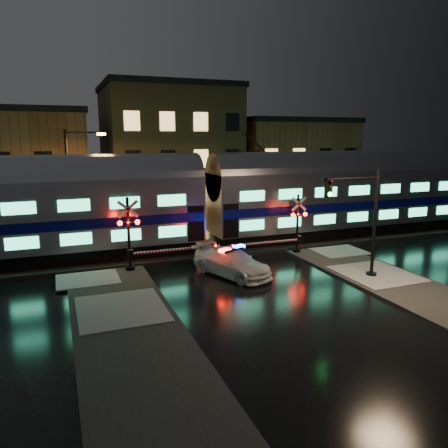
# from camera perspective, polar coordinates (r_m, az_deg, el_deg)

# --- Properties ---
(ground) EXTENTS (120.00, 120.00, 0.00)m
(ground) POSITION_cam_1_polar(r_m,az_deg,el_deg) (23.21, 1.83, -6.50)
(ground) COLOR black
(ground) RESTS_ON ground
(ballast) EXTENTS (90.00, 4.20, 0.24)m
(ballast) POSITION_cam_1_polar(r_m,az_deg,el_deg) (27.67, -2.22, -3.30)
(ballast) COLOR black
(ballast) RESTS_ON ground
(sidewalk_left) EXTENTS (4.00, 20.00, 0.12)m
(sidewalk_left) POSITION_cam_1_polar(r_m,az_deg,el_deg) (16.12, -11.70, -14.84)
(sidewalk_left) COLOR #2D2D2D
(sidewalk_left) RESTS_ON ground
(sidewalk_right) EXTENTS (4.00, 20.00, 0.12)m
(sidewalk_right) POSITION_cam_1_polar(r_m,az_deg,el_deg) (22.02, 24.30, -8.37)
(sidewalk_right) COLOR #2D2D2D
(sidewalk_right) RESTS_ON ground
(building_left) EXTENTS (14.00, 10.00, 9.00)m
(building_left) POSITION_cam_1_polar(r_m,az_deg,el_deg) (42.64, -27.15, 6.59)
(building_left) COLOR brown
(building_left) RESTS_ON ground
(building_mid) EXTENTS (12.00, 11.00, 11.50)m
(building_mid) POSITION_cam_1_polar(r_m,az_deg,el_deg) (44.16, -7.28, 9.48)
(building_mid) COLOR brown
(building_mid) RESTS_ON ground
(building_right) EXTENTS (12.00, 10.00, 8.50)m
(building_right) POSITION_cam_1_polar(r_m,az_deg,el_deg) (48.58, 8.10, 7.84)
(building_right) COLOR brown
(building_right) RESTS_ON ground
(train) EXTENTS (51.00, 3.12, 5.92)m
(train) POSITION_cam_1_polar(r_m,az_deg,el_deg) (27.00, -2.47, 3.40)
(train) COLOR black
(train) RESTS_ON ballast
(police_car) EXTENTS (3.57, 5.05, 1.52)m
(police_car) POSITION_cam_1_polar(r_m,az_deg,el_deg) (22.77, 1.04, -5.05)
(police_car) COLOR white
(police_car) RESTS_ON ground
(crossing_signal_right) EXTENTS (5.21, 0.63, 3.69)m
(crossing_signal_right) POSITION_cam_1_polar(r_m,az_deg,el_deg) (26.81, 8.97, -0.85)
(crossing_signal_right) COLOR black
(crossing_signal_right) RESTS_ON ground
(crossing_signal_left) EXTENTS (5.68, 0.65, 4.02)m
(crossing_signal_left) POSITION_cam_1_polar(r_m,az_deg,el_deg) (23.58, -11.41, -2.24)
(crossing_signal_left) COLOR black
(crossing_signal_left) RESTS_ON ground
(traffic_light) EXTENTS (3.57, 0.67, 5.52)m
(traffic_light) POSITION_cam_1_polar(r_m,az_deg,el_deg) (22.51, 17.48, 0.12)
(traffic_light) COLOR black
(traffic_light) RESTS_ON ground
(streetlight) EXTENTS (2.53, 0.26, 7.56)m
(streetlight) POSITION_cam_1_polar(r_m,az_deg,el_deg) (29.48, -19.15, 5.36)
(streetlight) COLOR black
(streetlight) RESTS_ON ground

